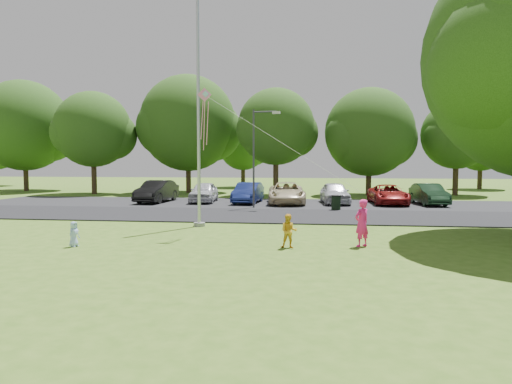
# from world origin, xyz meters

# --- Properties ---
(ground) EXTENTS (120.00, 120.00, 0.00)m
(ground) POSITION_xyz_m (0.00, 0.00, 0.00)
(ground) COLOR #3B5F19
(ground) RESTS_ON ground
(park_road) EXTENTS (60.00, 6.00, 0.06)m
(park_road) POSITION_xyz_m (0.00, 9.00, 0.03)
(park_road) COLOR black
(park_road) RESTS_ON ground
(parking_strip) EXTENTS (42.00, 7.00, 0.06)m
(parking_strip) POSITION_xyz_m (0.00, 15.50, 0.03)
(parking_strip) COLOR black
(parking_strip) RESTS_ON ground
(flagpole) EXTENTS (0.50, 0.50, 10.00)m
(flagpole) POSITION_xyz_m (-3.50, 5.00, 4.17)
(flagpole) COLOR #B7BABF
(flagpole) RESTS_ON ground
(street_lamp) EXTENTS (1.65, 0.40, 5.89)m
(street_lamp) POSITION_xyz_m (-1.85, 12.56, 3.54)
(street_lamp) COLOR #3F3F44
(street_lamp) RESTS_ON ground
(trash_can) EXTENTS (0.56, 0.56, 0.89)m
(trash_can) POSITION_xyz_m (2.77, 11.99, 0.45)
(trash_can) COLOR black
(trash_can) RESTS_ON ground
(tree_row) EXTENTS (64.35, 11.94, 10.88)m
(tree_row) POSITION_xyz_m (1.59, 24.23, 5.71)
(tree_row) COLOR #332316
(tree_row) RESTS_ON ground
(horizon_trees) EXTENTS (77.46, 7.20, 7.02)m
(horizon_trees) POSITION_xyz_m (4.06, 33.88, 4.30)
(horizon_trees) COLOR #332316
(horizon_trees) RESTS_ON ground
(parked_cars) EXTENTS (19.67, 5.30, 1.47)m
(parked_cars) POSITION_xyz_m (-0.02, 15.56, 0.75)
(parked_cars) COLOR black
(parked_cars) RESTS_ON ground
(woman) EXTENTS (0.69, 0.67, 1.59)m
(woman) POSITION_xyz_m (3.07, 1.07, 0.80)
(woman) COLOR #FD2180
(woman) RESTS_ON ground
(child_yellow) EXTENTS (0.56, 0.44, 1.13)m
(child_yellow) POSITION_xyz_m (0.66, 0.48, 0.57)
(child_yellow) COLOR gold
(child_yellow) RESTS_ON ground
(child_blue) EXTENTS (0.36, 0.47, 0.85)m
(child_blue) POSITION_xyz_m (-6.51, -0.14, 0.42)
(child_blue) COLOR #A3BFFB
(child_blue) RESTS_ON ground
(kite) EXTENTS (5.99, 1.75, 3.82)m
(kite) POSITION_xyz_m (-2.46, 2.53, 4.80)
(kite) COLOR pink
(kite) RESTS_ON ground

